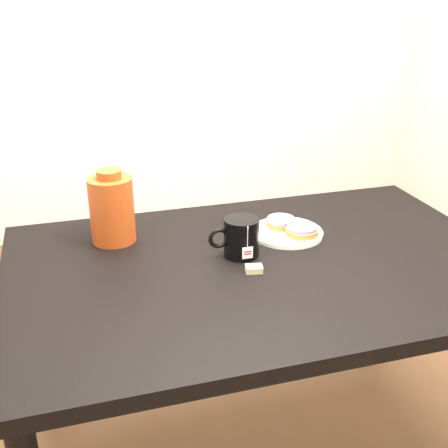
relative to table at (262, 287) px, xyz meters
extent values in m
cube|color=beige|center=(0.00, 2.00, 0.68)|extent=(3.50, 0.02, 2.70)
cube|color=black|center=(0.00, 0.00, 0.06)|extent=(1.40, 0.90, 0.04)
cylinder|color=black|center=(-0.64, 0.39, -0.31)|extent=(0.06, 0.06, 0.71)
cylinder|color=black|center=(0.64, 0.39, -0.31)|extent=(0.06, 0.06, 0.71)
cylinder|color=white|center=(0.13, 0.15, 0.09)|extent=(0.22, 0.22, 0.01)
torus|color=white|center=(0.13, 0.15, 0.10)|extent=(0.22, 0.22, 0.01)
cylinder|color=brown|center=(0.13, 0.19, 0.10)|extent=(0.09, 0.09, 0.02)
cylinder|color=#9A7FAC|center=(0.13, 0.19, 0.12)|extent=(0.09, 0.09, 0.01)
cylinder|color=brown|center=(0.17, 0.11, 0.10)|extent=(0.14, 0.14, 0.02)
cylinder|color=#9A7FAC|center=(0.17, 0.11, 0.12)|extent=(0.13, 0.13, 0.01)
cylinder|color=black|center=(-0.04, 0.05, 0.14)|extent=(0.10, 0.10, 0.11)
cylinder|color=black|center=(-0.04, 0.05, 0.19)|extent=(0.09, 0.09, 0.00)
torus|color=black|center=(-0.11, 0.06, 0.14)|extent=(0.06, 0.01, 0.06)
cylinder|color=beige|center=(-0.04, 0.00, 0.16)|extent=(0.00, 0.00, 0.06)
cube|color=white|center=(-0.04, 0.00, 0.12)|extent=(0.03, 0.00, 0.03)
cube|color=#C6B793|center=(-0.04, -0.05, 0.09)|extent=(0.05, 0.04, 0.02)
cylinder|color=maroon|center=(-0.38, 0.26, 0.18)|extent=(0.15, 0.15, 0.20)
cylinder|color=maroon|center=(-0.38, 0.26, 0.29)|extent=(0.07, 0.07, 0.02)
camera|label=1|loc=(-0.50, -1.30, 0.80)|focal=45.00mm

